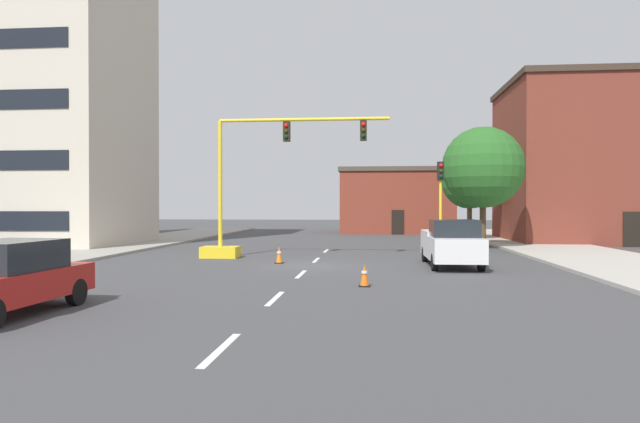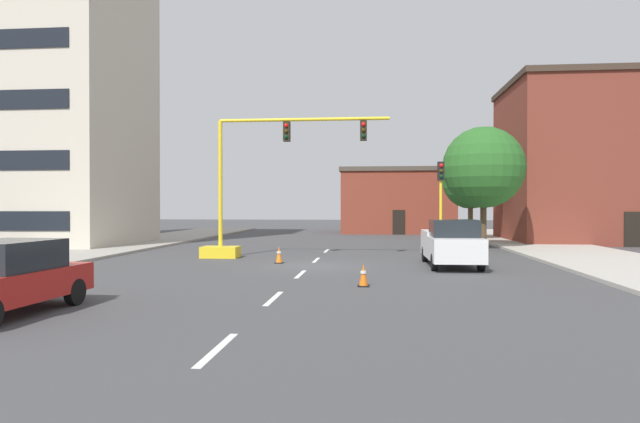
{
  "view_description": "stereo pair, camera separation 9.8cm",
  "coord_description": "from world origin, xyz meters",
  "px_view_note": "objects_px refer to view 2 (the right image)",
  "views": [
    {
      "loc": [
        2.71,
        -23.7,
        2.55
      ],
      "look_at": [
        0.17,
        2.59,
        2.29
      ],
      "focal_mm": 31.48,
      "sensor_mm": 36.0,
      "label": 1
    },
    {
      "loc": [
        2.81,
        -23.7,
        2.55
      ],
      "look_at": [
        0.17,
        2.59,
        2.29
      ],
      "focal_mm": 31.48,
      "sensor_mm": 36.0,
      "label": 2
    }
  ],
  "objects_px": {
    "tree_right_far": "(471,181)",
    "tree_right_mid": "(484,168)",
    "traffic_signal_gantry": "(244,212)",
    "traffic_cone_roadside_a": "(363,275)",
    "sedan_red_near_left": "(5,277)",
    "pickup_truck_white": "(451,243)",
    "traffic_cone_roadside_b": "(279,255)",
    "traffic_light_pole_right": "(441,187)"
  },
  "relations": [
    {
      "from": "traffic_signal_gantry",
      "to": "sedan_red_near_left",
      "type": "height_order",
      "value": "traffic_signal_gantry"
    },
    {
      "from": "tree_right_mid",
      "to": "traffic_signal_gantry",
      "type": "bearing_deg",
      "value": -152.97
    },
    {
      "from": "traffic_light_pole_right",
      "to": "pickup_truck_white",
      "type": "height_order",
      "value": "traffic_light_pole_right"
    },
    {
      "from": "pickup_truck_white",
      "to": "traffic_light_pole_right",
      "type": "bearing_deg",
      "value": 88.48
    },
    {
      "from": "pickup_truck_white",
      "to": "traffic_cone_roadside_b",
      "type": "distance_m",
      "value": 7.49
    },
    {
      "from": "pickup_truck_white",
      "to": "traffic_cone_roadside_b",
      "type": "relative_size",
      "value": 7.19
    },
    {
      "from": "traffic_light_pole_right",
      "to": "sedan_red_near_left",
      "type": "bearing_deg",
      "value": -125.35
    },
    {
      "from": "tree_right_far",
      "to": "tree_right_mid",
      "type": "xyz_separation_m",
      "value": [
        -0.68,
        -8.69,
        0.41
      ]
    },
    {
      "from": "traffic_light_pole_right",
      "to": "traffic_cone_roadside_a",
      "type": "bearing_deg",
      "value": -108.12
    },
    {
      "from": "traffic_signal_gantry",
      "to": "traffic_cone_roadside_a",
      "type": "relative_size",
      "value": 12.89
    },
    {
      "from": "traffic_signal_gantry",
      "to": "sedan_red_near_left",
      "type": "xyz_separation_m",
      "value": [
        -2.13,
        -14.8,
        -1.36
      ]
    },
    {
      "from": "traffic_light_pole_right",
      "to": "tree_right_mid",
      "type": "xyz_separation_m",
      "value": [
        2.97,
        4.56,
        1.27
      ]
    },
    {
      "from": "traffic_light_pole_right",
      "to": "tree_right_far",
      "type": "height_order",
      "value": "tree_right_far"
    },
    {
      "from": "traffic_cone_roadside_a",
      "to": "pickup_truck_white",
      "type": "bearing_deg",
      "value": 60.71
    },
    {
      "from": "pickup_truck_white",
      "to": "traffic_cone_roadside_b",
      "type": "xyz_separation_m",
      "value": [
        -7.44,
        0.54,
        -0.6
      ]
    },
    {
      "from": "traffic_light_pole_right",
      "to": "sedan_red_near_left",
      "type": "relative_size",
      "value": 1.05
    },
    {
      "from": "traffic_cone_roadside_a",
      "to": "traffic_signal_gantry",
      "type": "bearing_deg",
      "value": 123.21
    },
    {
      "from": "tree_right_far",
      "to": "traffic_cone_roadside_a",
      "type": "relative_size",
      "value": 9.06
    },
    {
      "from": "traffic_light_pole_right",
      "to": "traffic_cone_roadside_a",
      "type": "xyz_separation_m",
      "value": [
        -3.67,
        -11.21,
        -3.18
      ]
    },
    {
      "from": "traffic_signal_gantry",
      "to": "sedan_red_near_left",
      "type": "bearing_deg",
      "value": -98.18
    },
    {
      "from": "tree_right_far",
      "to": "sedan_red_near_left",
      "type": "bearing_deg",
      "value": -117.38
    },
    {
      "from": "pickup_truck_white",
      "to": "traffic_cone_roadside_a",
      "type": "relative_size",
      "value": 7.62
    },
    {
      "from": "tree_right_mid",
      "to": "traffic_cone_roadside_a",
      "type": "relative_size",
      "value": 10.08
    },
    {
      "from": "traffic_cone_roadside_a",
      "to": "tree_right_far",
      "type": "bearing_deg",
      "value": 73.33
    },
    {
      "from": "traffic_signal_gantry",
      "to": "tree_right_mid",
      "type": "height_order",
      "value": "tree_right_mid"
    },
    {
      "from": "traffic_signal_gantry",
      "to": "traffic_light_pole_right",
      "type": "distance_m",
      "value": 10.01
    },
    {
      "from": "traffic_light_pole_right",
      "to": "pickup_truck_white",
      "type": "bearing_deg",
      "value": -91.52
    },
    {
      "from": "sedan_red_near_left",
      "to": "traffic_cone_roadside_a",
      "type": "bearing_deg",
      "value": 33.95
    },
    {
      "from": "tree_right_mid",
      "to": "traffic_cone_roadside_b",
      "type": "distance_m",
      "value": 14.5
    },
    {
      "from": "pickup_truck_white",
      "to": "traffic_cone_roadside_b",
      "type": "height_order",
      "value": "pickup_truck_white"
    },
    {
      "from": "traffic_light_pole_right",
      "to": "traffic_cone_roadside_a",
      "type": "relative_size",
      "value": 6.73
    },
    {
      "from": "traffic_signal_gantry",
      "to": "traffic_cone_roadside_b",
      "type": "height_order",
      "value": "traffic_signal_gantry"
    },
    {
      "from": "traffic_signal_gantry",
      "to": "sedan_red_near_left",
      "type": "relative_size",
      "value": 2.01
    },
    {
      "from": "traffic_cone_roadside_a",
      "to": "traffic_light_pole_right",
      "type": "bearing_deg",
      "value": 71.88
    },
    {
      "from": "traffic_signal_gantry",
      "to": "traffic_cone_roadside_a",
      "type": "xyz_separation_m",
      "value": [
        6.07,
        -9.28,
        -1.9
      ]
    },
    {
      "from": "traffic_light_pole_right",
      "to": "tree_right_far",
      "type": "relative_size",
      "value": 0.74
    },
    {
      "from": "traffic_signal_gantry",
      "to": "tree_right_mid",
      "type": "bearing_deg",
      "value": 27.03
    },
    {
      "from": "traffic_cone_roadside_a",
      "to": "tree_right_mid",
      "type": "bearing_deg",
      "value": 67.17
    },
    {
      "from": "pickup_truck_white",
      "to": "traffic_cone_roadside_a",
      "type": "xyz_separation_m",
      "value": [
        -3.54,
        -6.31,
        -0.62
      ]
    },
    {
      "from": "tree_right_far",
      "to": "traffic_cone_roadside_a",
      "type": "bearing_deg",
      "value": -106.67
    },
    {
      "from": "sedan_red_near_left",
      "to": "pickup_truck_white",
      "type": "bearing_deg",
      "value": 45.22
    },
    {
      "from": "traffic_light_pole_right",
      "to": "traffic_cone_roadside_a",
      "type": "height_order",
      "value": "traffic_light_pole_right"
    }
  ]
}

